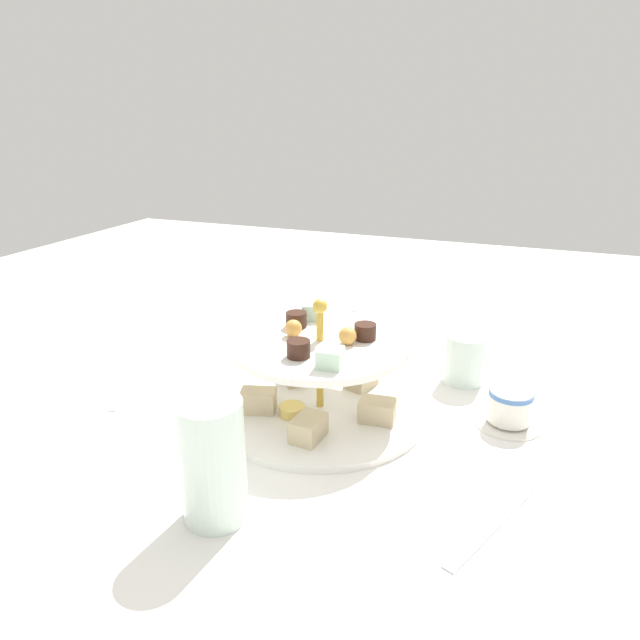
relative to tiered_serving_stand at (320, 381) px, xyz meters
name	(u,v)px	position (x,y,z in m)	size (l,w,h in m)	color
ground_plane	(320,412)	(0.00, 0.00, -0.05)	(2.40, 2.40, 0.00)	white
tiered_serving_stand	(320,381)	(0.00, 0.00, 0.00)	(0.30, 0.30, 0.17)	white
water_glass_tall_right	(213,461)	(0.25, -0.02, 0.02)	(0.07, 0.07, 0.14)	silver
water_glass_short_left	(465,359)	(-0.17, 0.18, -0.01)	(0.06, 0.06, 0.08)	silver
teacup_with_saucer	(510,408)	(-0.06, 0.25, -0.02)	(0.09, 0.09, 0.05)	white
butter_knife_left	(138,384)	(0.02, -0.30, -0.05)	(0.17, 0.01, 0.00)	silver
butter_knife_right	(492,525)	(0.16, 0.25, -0.05)	(0.17, 0.01, 0.00)	silver
water_glass_mid_back	(340,329)	(-0.22, -0.05, -0.01)	(0.06, 0.06, 0.08)	silver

